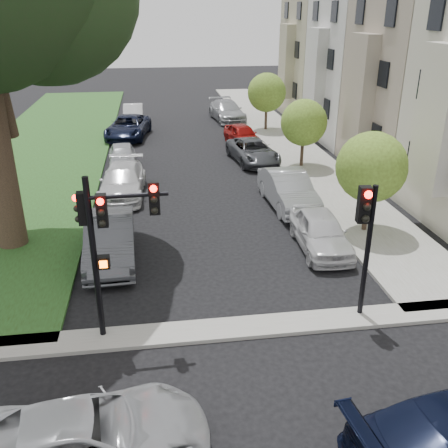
{
  "coord_description": "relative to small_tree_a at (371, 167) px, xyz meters",
  "views": [
    {
      "loc": [
        -2.11,
        -9.64,
        8.45
      ],
      "look_at": [
        0.0,
        5.0,
        2.0
      ],
      "focal_mm": 40.0,
      "sensor_mm": 36.0,
      "label": 1
    }
  ],
  "objects": [
    {
      "name": "ground",
      "position": [
        -6.2,
        -7.93,
        -2.75
      ],
      "size": [
        140.0,
        140.0,
        0.0
      ],
      "primitive_type": "plane",
      "color": "black",
      "rests_on": "ground"
    },
    {
      "name": "grass_strip",
      "position": [
        -15.2,
        16.07,
        -2.69
      ],
      "size": [
        8.0,
        44.0,
        0.12
      ],
      "primitive_type": "cube",
      "color": "#274117",
      "rests_on": "ground"
    },
    {
      "name": "sidewalk_right",
      "position": [
        0.55,
        16.07,
        -2.69
      ],
      "size": [
        3.5,
        44.0,
        0.12
      ],
      "primitive_type": "cube",
      "color": "gray",
      "rests_on": "ground"
    },
    {
      "name": "sidewalk_cross",
      "position": [
        -6.2,
        -5.93,
        -2.69
      ],
      "size": [
        60.0,
        1.0,
        0.12
      ],
      "primitive_type": "cube",
      "color": "gray",
      "rests_on": "ground"
    },
    {
      "name": "house_b",
      "position": [
        6.25,
        7.57,
        4.18
      ],
      "size": [
        7.7,
        7.55,
        15.97
      ],
      "color": "gray",
      "rests_on": "ground"
    },
    {
      "name": "house_c",
      "position": [
        6.25,
        15.07,
        4.18
      ],
      "size": [
        7.7,
        7.55,
        15.97
      ],
      "color": "#A4A19C",
      "rests_on": "ground"
    },
    {
      "name": "house_d",
      "position": [
        6.25,
        22.57,
        4.18
      ],
      "size": [
        7.7,
        7.55,
        15.97
      ],
      "color": "tan",
      "rests_on": "ground"
    },
    {
      "name": "small_tree_a",
      "position": [
        0.0,
        0.0,
        0.0
      ],
      "size": [
        2.76,
        2.76,
        4.13
      ],
      "color": "black",
      "rests_on": "ground"
    },
    {
      "name": "small_tree_b",
      "position": [
        0.0,
        9.05,
        -0.18
      ],
      "size": [
        2.57,
        2.57,
        3.86
      ],
      "color": "black",
      "rests_on": "ground"
    },
    {
      "name": "small_tree_c",
      "position": [
        0.0,
        18.41,
        0.02
      ],
      "size": [
        2.78,
        2.78,
        4.16
      ],
      "color": "black",
      "rests_on": "ground"
    },
    {
      "name": "traffic_signal_main",
      "position": [
        -9.63,
        -5.7,
        0.49
      ],
      "size": [
        2.29,
        0.59,
        4.69
      ],
      "color": "black",
      "rests_on": "ground"
    },
    {
      "name": "traffic_signal_secondary",
      "position": [
        -2.67,
        -5.74,
        0.11
      ],
      "size": [
        0.53,
        0.43,
        4.1
      ],
      "color": "black",
      "rests_on": "ground"
    },
    {
      "name": "car_cross_near",
      "position": [
        -9.97,
        -10.02,
        -2.06
      ],
      "size": [
        5.17,
        2.83,
        1.37
      ],
      "primitive_type": "imported",
      "rotation": [
        0.0,
        0.0,
        1.69
      ],
      "color": "#999BA0",
      "rests_on": "ground"
    },
    {
      "name": "car_parked_0",
      "position": [
        -2.29,
        -1.22,
        -2.03
      ],
      "size": [
        1.84,
        4.27,
        1.44
      ],
      "primitive_type": "imported",
      "rotation": [
        0.0,
        0.0,
        -0.04
      ],
      "color": "silver",
      "rests_on": "ground"
    },
    {
      "name": "car_parked_1",
      "position": [
        -2.35,
        3.21,
        -1.95
      ],
      "size": [
        1.93,
        4.94,
        1.6
      ],
      "primitive_type": "imported",
      "rotation": [
        0.0,
        0.0,
        0.05
      ],
      "color": "#999BA0",
      "rests_on": "ground"
    },
    {
      "name": "car_parked_2",
      "position": [
        -2.55,
        10.46,
        -2.08
      ],
      "size": [
        2.81,
        5.04,
        1.33
      ],
      "primitive_type": "imported",
      "rotation": [
        0.0,
        0.0,
        0.13
      ],
      "color": "#3F4247",
      "rests_on": "ground"
    },
    {
      "name": "car_parked_3",
      "position": [
        -2.45,
        14.52,
        -2.07
      ],
      "size": [
        2.31,
        4.23,
        1.36
      ],
      "primitive_type": "imported",
      "rotation": [
        0.0,
        0.0,
        0.18
      ],
      "color": "maroon",
      "rests_on": "ground"
    },
    {
      "name": "car_parked_4",
      "position": [
        -2.31,
        22.39,
        -1.97
      ],
      "size": [
        2.71,
        5.54,
        1.55
      ],
      "primitive_type": "imported",
      "rotation": [
        0.0,
        0.0,
        0.1
      ],
      "color": "#999BA0",
      "rests_on": "ground"
    },
    {
      "name": "car_parked_5",
      "position": [
        -10.05,
        -1.01,
        -1.95
      ],
      "size": [
        1.88,
        4.93,
        1.6
      ],
      "primitive_type": "imported",
      "rotation": [
        0.0,
        0.0,
        0.04
      ],
      "color": "#3F4247",
      "rests_on": "ground"
    },
    {
      "name": "car_parked_6",
      "position": [
        -9.89,
        5.77,
        -2.02
      ],
      "size": [
        2.32,
        5.11,
        1.45
      ],
      "primitive_type": "imported",
      "rotation": [
        0.0,
        0.0,
        -0.06
      ],
      "color": "silver",
      "rests_on": "ground"
    },
    {
      "name": "car_parked_7",
      "position": [
        -10.11,
        10.66,
        -2.1
      ],
      "size": [
        1.76,
        3.89,
        1.3
      ],
      "primitive_type": "imported",
      "rotation": [
        0.0,
        0.0,
        0.06
      ],
      "color": "#999BA0",
      "rests_on": "ground"
    },
    {
      "name": "car_parked_8",
      "position": [
        -10.0,
        17.59,
        -1.99
      ],
      "size": [
        3.4,
        5.82,
        1.52
      ],
      "primitive_type": "imported",
      "rotation": [
        0.0,
        0.0,
        -0.17
      ],
      "color": "black",
      "rests_on": "ground"
    },
    {
      "name": "car_parked_9",
      "position": [
        -9.75,
        22.5,
        -2.04
      ],
      "size": [
        1.52,
        4.31,
        1.42
      ],
      "primitive_type": "imported",
      "rotation": [
        0.0,
        0.0,
        0.0
      ],
      "color": "silver",
      "rests_on": "ground"
    }
  ]
}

